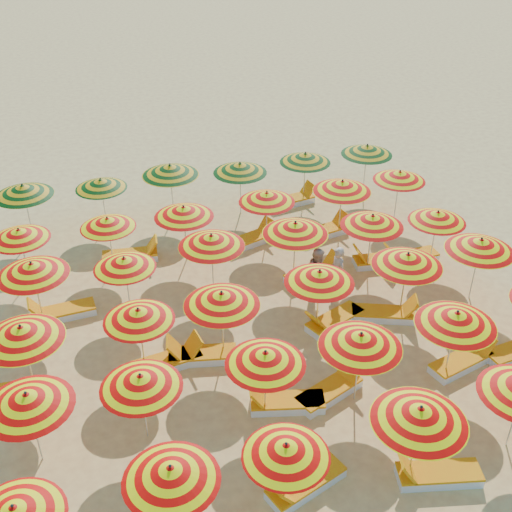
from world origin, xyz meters
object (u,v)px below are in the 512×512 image
umbrella_26 (184,212)px  umbrella_30 (23,190)px  lounger_14 (380,260)px  lounger_1 (304,484)px  umbrella_27 (267,197)px  beachgoer_a (337,273)px  umbrella_20 (211,241)px  umbrella_31 (101,184)px  umbrella_6 (27,400)px  lounger_13 (314,275)px  lounger_17 (251,240)px  lounger_7 (8,393)px  umbrella_10 (456,319)px  lounger_5 (462,361)px  umbrella_2 (286,450)px  lounger_16 (132,255)px  umbrella_7 (141,381)px  beachgoer_b (318,272)px  umbrella_25 (108,223)px  lounger_8 (169,361)px  umbrella_1 (171,473)px  umbrella_24 (19,234)px  umbrella_8 (265,358)px  umbrella_28 (342,186)px  umbrella_15 (319,277)px  umbrella_22 (372,221)px  umbrella_16 (408,260)px  umbrella_33 (240,168)px  umbrella_23 (437,217)px  umbrella_35 (367,150)px  lounger_11 (385,314)px  umbrella_34 (305,158)px  umbrella_12 (22,333)px  lounger_9 (201,355)px  umbrella_13 (139,315)px  umbrella_9 (361,340)px  lounger_4 (330,390)px  umbrella_18 (32,269)px  umbrella_19 (124,263)px  lounger_12 (62,312)px  lounger_10 (334,320)px  umbrella_3 (420,415)px  umbrella_17 (481,245)px

umbrella_26 → umbrella_30: bearing=149.0°
lounger_14 → lounger_1: bearing=61.2°
umbrella_27 → beachgoer_a: bearing=-73.6°
umbrella_20 → umbrella_31: umbrella_20 is taller
umbrella_6 → lounger_13: (7.96, 4.60, -1.57)m
lounger_17 → lounger_7: bearing=-164.3°
beachgoer_a → umbrella_10: bearing=10.9°
umbrella_20 → lounger_1: umbrella_20 is taller
umbrella_6 → lounger_5: bearing=-0.4°
umbrella_2 → lounger_16: size_ratio=0.99×
umbrella_7 → beachgoer_b: 6.81m
umbrella_25 → lounger_5: 10.65m
lounger_8 → lounger_16: bearing=84.4°
umbrella_1 → umbrella_24: bearing=105.2°
umbrella_30 → umbrella_26: bearing=-31.0°
umbrella_6 → beachgoer_a: umbrella_6 is taller
umbrella_8 → umbrella_28: bearing=55.3°
umbrella_15 → umbrella_22: (2.54, 2.20, 0.04)m
umbrella_16 → lounger_13: 3.26m
umbrella_33 → lounger_1: 11.86m
umbrella_23 → umbrella_35: 4.98m
lounger_8 → umbrella_7: bearing=-120.8°
umbrella_23 → lounger_11: umbrella_23 is taller
lounger_1 → lounger_7: same height
umbrella_8 → lounger_17: (1.84, 7.25, -1.51)m
umbrella_34 → umbrella_12: bearing=-142.5°
lounger_13 → lounger_9: bearing=-158.6°
umbrella_13 → lounger_16: size_ratio=1.02×
umbrella_20 → lounger_11: (4.20, -2.57, -1.60)m
umbrella_15 → umbrella_33: size_ratio=1.10×
umbrella_7 → lounger_17: size_ratio=1.26×
umbrella_8 → umbrella_7: bearing=177.6°
umbrella_9 → umbrella_15: bearing=87.8°
umbrella_31 → lounger_4: umbrella_31 is taller
umbrella_22 → umbrella_33: (-2.69, 4.69, -0.01)m
umbrella_12 → umbrella_16: umbrella_12 is taller
umbrella_18 → umbrella_19: size_ratio=1.13×
umbrella_24 → lounger_9: 6.60m
umbrella_18 → lounger_12: 1.69m
umbrella_27 → lounger_10: size_ratio=1.14×
umbrella_30 → lounger_7: (-0.63, -7.51, -1.61)m
umbrella_3 → umbrella_24: 12.20m
umbrella_25 → lounger_11: umbrella_25 is taller
umbrella_7 → umbrella_17: 9.96m
umbrella_7 → umbrella_12: (-2.33, 2.16, 0.15)m
lounger_4 → beachgoer_a: 4.10m
umbrella_18 → umbrella_22: bearing=-1.4°
umbrella_15 → umbrella_30: umbrella_30 is taller
umbrella_20 → lounger_7: (-5.62, -2.74, -1.60)m
umbrella_7 → lounger_17: 8.57m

